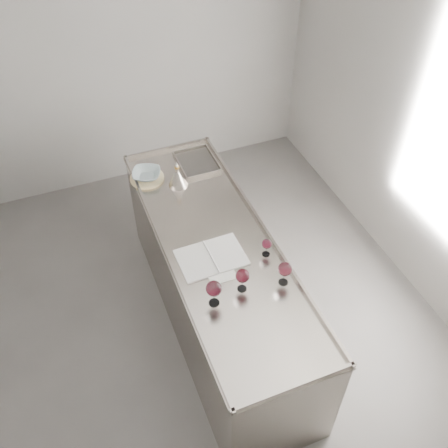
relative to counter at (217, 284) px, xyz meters
name	(u,v)px	position (x,y,z in m)	size (l,w,h in m)	color
room_shell	(154,245)	(-0.50, -0.30, 0.93)	(4.54, 5.04, 2.84)	#53504E
counter	(217,284)	(0.00, 0.00, 0.00)	(0.77, 2.42, 0.97)	gray
wine_glass_left	(214,289)	(-0.21, -0.49, 0.61)	(0.10, 0.10, 0.20)	white
wine_glass_middle	(242,276)	(0.00, -0.45, 0.59)	(0.09, 0.09, 0.18)	white
wine_glass_right	(285,270)	(0.27, -0.50, 0.59)	(0.09, 0.09, 0.18)	white
wine_glass_small	(267,244)	(0.27, -0.23, 0.57)	(0.07, 0.07, 0.14)	white
notebook	(211,257)	(-0.09, -0.13, 0.47)	(0.46, 0.32, 0.02)	silver
loose_paper_top	(218,268)	(-0.08, -0.23, 0.47)	(0.18, 0.26, 0.00)	silver
trivet	(147,178)	(-0.27, 0.87, 0.48)	(0.27, 0.27, 0.02)	beige
ceramic_bowl	(146,174)	(-0.27, 0.87, 0.52)	(0.23, 0.23, 0.06)	#97ABAF
wine_funnel	(178,178)	(-0.06, 0.70, 0.54)	(0.16, 0.16, 0.23)	#ABA298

